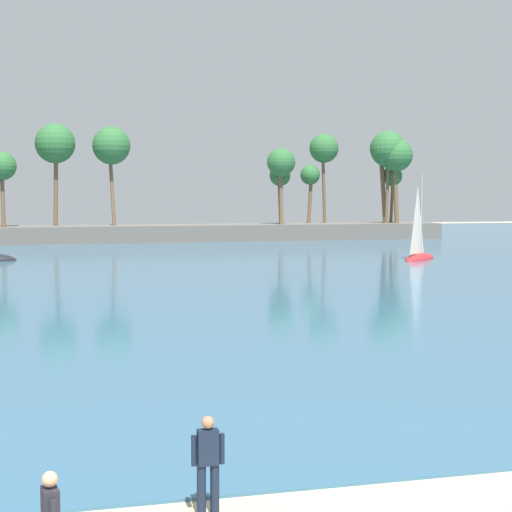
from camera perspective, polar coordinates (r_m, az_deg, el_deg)
sea at (r=71.96m, az=-11.39°, el=0.06°), size 220.00×115.50×0.06m
palm_headland at (r=89.56m, az=-11.03°, el=3.84°), size 80.24×6.27×13.41m
person_at_waterline at (r=14.14m, az=-3.25°, el=-13.73°), size 0.55×0.21×1.67m
sailboat_mid_bay at (r=66.80m, az=10.93°, el=0.32°), size 4.57×4.52×7.17m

